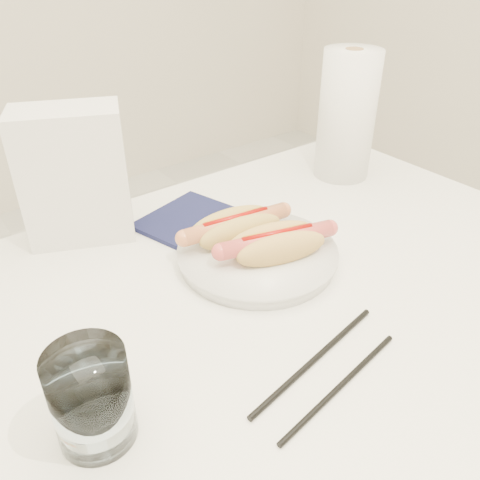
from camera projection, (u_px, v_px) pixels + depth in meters
table at (249, 337)px, 0.74m from camera, size 1.20×0.80×0.75m
plate at (257, 256)px, 0.80m from camera, size 0.33×0.33×0.02m
hotdog_left at (236, 228)px, 0.81m from camera, size 0.18×0.09×0.05m
hotdog_right at (277, 244)px, 0.77m from camera, size 0.18×0.11×0.05m
water_glass at (91, 398)px, 0.50m from camera, size 0.08×0.08×0.11m
chopstick_near at (341, 385)px, 0.58m from camera, size 0.22×0.04×0.01m
chopstick_far at (315, 359)px, 0.62m from camera, size 0.24×0.05×0.01m
napkin_box at (75, 176)px, 0.81m from camera, size 0.19×0.15×0.22m
navy_napkin at (195, 222)px, 0.90m from camera, size 0.21×0.21×0.01m
paper_towel_roll at (347, 116)px, 1.02m from camera, size 0.13×0.13×0.26m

